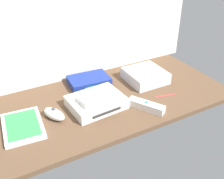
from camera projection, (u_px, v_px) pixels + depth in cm
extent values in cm
cube|color=brown|center=(112.00, 100.00, 114.18)|extent=(100.00, 48.00, 2.00)
cube|color=silver|center=(84.00, 8.00, 115.53)|extent=(110.00, 1.20, 64.00)
cube|color=white|center=(96.00, 102.00, 106.76)|extent=(21.97, 17.29, 4.40)
cube|color=#2D2D2D|center=(107.00, 112.00, 100.84)|extent=(12.01, 1.36, 0.80)
cube|color=silver|center=(145.00, 76.00, 125.00)|extent=(17.12, 17.12, 5.00)
cube|color=silver|center=(146.00, 71.00, 123.63)|extent=(16.43, 16.43, 0.30)
cube|color=white|center=(23.00, 126.00, 96.32)|extent=(15.30, 20.17, 1.40)
cube|color=green|center=(22.00, 124.00, 95.91)|extent=(12.61, 17.30, 0.16)
cube|color=navy|center=(89.00, 81.00, 122.68)|extent=(18.86, 13.33, 3.40)
cube|color=#19D833|center=(94.00, 87.00, 117.85)|extent=(8.01, 1.01, 0.60)
cube|color=white|center=(146.00, 106.00, 105.79)|extent=(10.54, 14.61, 3.00)
cylinder|color=#387FDB|center=(147.00, 102.00, 104.91)|extent=(1.40, 1.40, 0.40)
ellipsoid|color=white|center=(54.00, 114.00, 100.31)|extent=(8.23, 10.92, 4.00)
sphere|color=#4C4C4C|center=(53.00, 109.00, 99.07)|extent=(1.40, 1.40, 1.40)
cube|color=white|center=(97.00, 97.00, 104.16)|extent=(15.14, 9.43, 2.00)
cylinder|color=#99999E|center=(88.00, 97.00, 101.59)|extent=(2.19, 2.19, 0.40)
cylinder|color=red|center=(165.00, 95.00, 114.70)|extent=(8.92, 2.73, 0.70)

